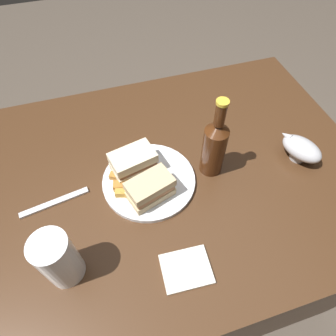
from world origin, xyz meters
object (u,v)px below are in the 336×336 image
plate (149,180)px  sandwich_half_left (133,162)px  gravy_boat (301,148)px  fork (55,202)px  napkin (186,269)px  sandwich_half_right (150,189)px  pint_glass (60,261)px  cider_bottle (214,146)px

plate → sandwich_half_left: sandwich_half_left is taller
gravy_boat → fork: (-0.69, 0.05, -0.04)m
napkin → sandwich_half_right: bearing=97.4°
fork → sandwich_half_right: bearing=157.1°
pint_glass → sandwich_half_right: bearing=29.4°
sandwich_half_left → napkin: (0.05, -0.30, -0.04)m
plate → napkin: bearing=-86.0°
sandwich_half_right → fork: sandwich_half_right is taller
gravy_boat → fork: size_ratio=0.76×
sandwich_half_right → gravy_boat: size_ratio=0.95×
pint_glass → cider_bottle: size_ratio=0.61×
plate → napkin: 0.26m
plate → sandwich_half_left: size_ratio=1.95×
plate → fork: bearing=178.4°
pint_glass → gravy_boat: 0.69m
sandwich_half_right → gravy_boat: bearing=0.9°
cider_bottle → napkin: size_ratio=2.23×
sandwich_half_left → fork: (-0.22, -0.04, -0.04)m
gravy_boat → napkin: (-0.42, -0.21, -0.04)m
plate → sandwich_half_right: (-0.01, -0.05, 0.04)m
gravy_boat → cider_bottle: size_ratio=0.56×
gravy_boat → napkin: gravy_boat is taller
sandwich_half_left → sandwich_half_right: size_ratio=1.00×
pint_glass → napkin: pint_glass is taller
pint_glass → cider_bottle: (0.42, 0.18, 0.03)m
sandwich_half_right → napkin: (0.03, -0.21, -0.04)m
sandwich_half_right → pint_glass: (-0.23, -0.13, 0.02)m
sandwich_half_left → pint_glass: (-0.21, -0.22, 0.02)m
pint_glass → cider_bottle: 0.45m
napkin → fork: size_ratio=0.61×
cider_bottle → fork: bearing=178.3°
sandwich_half_left → sandwich_half_right: (0.02, -0.09, -0.00)m
napkin → sandwich_half_left: bearing=99.1°
pint_glass → cider_bottle: bearing=22.8°
sandwich_half_left → gravy_boat: (0.47, -0.09, -0.01)m
cider_bottle → fork: 0.44m
pint_glass → napkin: (0.26, -0.08, -0.06)m
plate → fork: (-0.25, 0.01, -0.00)m
napkin → gravy_boat: bearing=27.1°
plate → sandwich_half_right: 0.07m
sandwich_half_left → cider_bottle: cider_bottle is taller
gravy_boat → napkin: size_ratio=1.25×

